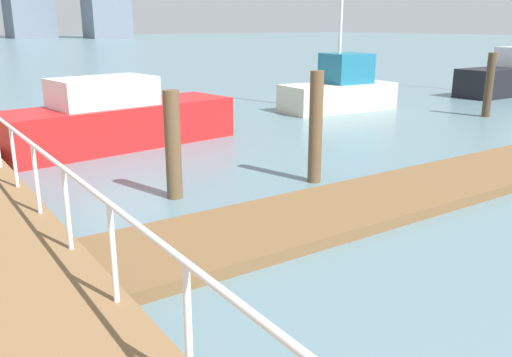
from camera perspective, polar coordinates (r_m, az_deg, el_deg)
ground_plane at (r=18.40m, az=-18.94°, el=5.49°), size 300.00×300.00×0.00m
floating_dock at (r=10.96m, az=18.22°, el=-0.74°), size 14.42×2.00×0.18m
boardwalk_railing at (r=6.90m, az=-19.66°, el=-0.66°), size 0.06×25.79×1.08m
dock_piling_1 at (r=9.84m, az=-8.83°, el=3.50°), size 0.29×0.29×2.00m
dock_piling_2 at (r=20.35m, az=23.54°, el=9.09°), size 0.28×0.28×2.18m
dock_piling_3 at (r=10.81m, az=6.35°, el=5.39°), size 0.27×0.27×2.24m
moored_boat_1 at (r=14.58m, az=-14.53°, el=6.10°), size 6.37×2.69×1.82m
moored_boat_3 at (r=20.46m, az=8.90°, el=9.38°), size 4.44×2.07×7.93m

